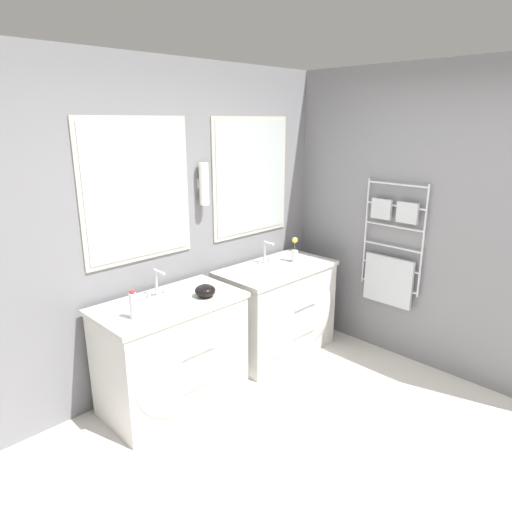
{
  "coord_description": "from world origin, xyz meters",
  "views": [
    {
      "loc": [
        -2.01,
        -1.14,
        2.14
      ],
      "look_at": [
        0.43,
        1.33,
        1.1
      ],
      "focal_mm": 32.0,
      "sensor_mm": 36.0,
      "label": 1
    }
  ],
  "objects_px": {
    "toiletry_bottle": "(133,305)",
    "vanity_right": "(279,310)",
    "amenity_bowl": "(205,291)",
    "flower_vase": "(295,252)",
    "vanity_left": "(175,353)"
  },
  "relations": [
    {
      "from": "toiletry_bottle",
      "to": "vanity_right",
      "type": "bearing_deg",
      "value": 2.29
    },
    {
      "from": "amenity_bowl",
      "to": "toiletry_bottle",
      "type": "bearing_deg",
      "value": 177.69
    },
    {
      "from": "flower_vase",
      "to": "vanity_left",
      "type": "bearing_deg",
      "value": -179.14
    },
    {
      "from": "toiletry_bottle",
      "to": "flower_vase",
      "type": "bearing_deg",
      "value": 2.68
    },
    {
      "from": "vanity_right",
      "to": "amenity_bowl",
      "type": "bearing_deg",
      "value": -174.8
    },
    {
      "from": "vanity_right",
      "to": "toiletry_bottle",
      "type": "bearing_deg",
      "value": -177.71
    },
    {
      "from": "vanity_left",
      "to": "flower_vase",
      "type": "height_order",
      "value": "flower_vase"
    },
    {
      "from": "vanity_right",
      "to": "flower_vase",
      "type": "relative_size",
      "value": 4.61
    },
    {
      "from": "vanity_left",
      "to": "vanity_right",
      "type": "bearing_deg",
      "value": 0.0
    },
    {
      "from": "vanity_left",
      "to": "amenity_bowl",
      "type": "bearing_deg",
      "value": -19.11
    },
    {
      "from": "vanity_left",
      "to": "vanity_right",
      "type": "height_order",
      "value": "same"
    },
    {
      "from": "vanity_right",
      "to": "amenity_bowl",
      "type": "distance_m",
      "value": 1.05
    },
    {
      "from": "amenity_bowl",
      "to": "flower_vase",
      "type": "relative_size",
      "value": 0.67
    },
    {
      "from": "vanity_right",
      "to": "amenity_bowl",
      "type": "height_order",
      "value": "amenity_bowl"
    },
    {
      "from": "toiletry_bottle",
      "to": "amenity_bowl",
      "type": "relative_size",
      "value": 1.3
    }
  ]
}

